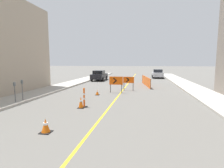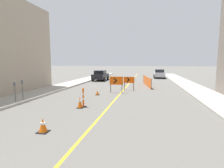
# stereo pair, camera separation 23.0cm
# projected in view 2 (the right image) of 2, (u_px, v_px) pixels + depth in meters

# --- Properties ---
(lane_stripe) EXTENTS (0.12, 50.65, 0.01)m
(lane_stripe) POSITION_uv_depth(u_px,v_px,m) (125.00, 89.00, 18.93)
(lane_stripe) COLOR gold
(lane_stripe) RESTS_ON ground_plane
(sidewalk_left) EXTENTS (2.58, 50.65, 0.16)m
(sidewalk_left) POSITION_uv_depth(u_px,v_px,m) (63.00, 86.00, 20.35)
(sidewalk_left) COLOR #ADA89E
(sidewalk_left) RESTS_ON ground_plane
(sidewalk_right) EXTENTS (2.58, 50.65, 0.16)m
(sidewalk_right) POSITION_uv_depth(u_px,v_px,m) (197.00, 90.00, 17.50)
(sidewalk_right) COLOR #ADA89E
(sidewalk_right) RESTS_ON ground_plane
(traffic_cone_third) EXTENTS (0.43, 0.43, 0.58)m
(traffic_cone_third) POSITION_uv_depth(u_px,v_px,m) (43.00, 125.00, 7.03)
(traffic_cone_third) COLOR black
(traffic_cone_third) RESTS_ON ground_plane
(traffic_cone_fourth) EXTENTS (0.38, 0.38, 0.71)m
(traffic_cone_fourth) POSITION_uv_depth(u_px,v_px,m) (80.00, 102.00, 10.80)
(traffic_cone_fourth) COLOR black
(traffic_cone_fourth) RESTS_ON ground_plane
(traffic_cone_fifth) EXTENTS (0.35, 0.35, 0.50)m
(traffic_cone_fifth) POSITION_uv_depth(u_px,v_px,m) (97.00, 92.00, 15.14)
(traffic_cone_fifth) COLOR black
(traffic_cone_fifth) RESTS_ON ground_plane
(delineator_post_rear) EXTENTS (0.34, 0.34, 1.23)m
(delineator_post_rear) POSITION_uv_depth(u_px,v_px,m) (83.00, 99.00, 11.02)
(delineator_post_rear) COLOR black
(delineator_post_rear) RESTS_ON ground_plane
(arrow_barricade_primary) EXTENTS (1.25, 0.13, 1.52)m
(arrow_barricade_primary) POSITION_uv_depth(u_px,v_px,m) (116.00, 81.00, 16.18)
(arrow_barricade_primary) COLOR #EF560C
(arrow_barricade_primary) RESTS_ON ground_plane
(arrow_barricade_secondary) EXTENTS (1.08, 0.13, 1.39)m
(arrow_barricade_secondary) POSITION_uv_depth(u_px,v_px,m) (129.00, 81.00, 17.44)
(arrow_barricade_secondary) COLOR #EF560C
(arrow_barricade_secondary) RESTS_ON ground_plane
(safety_mesh_fence) EXTENTS (0.98, 6.28, 1.10)m
(safety_mesh_fence) POSITION_uv_depth(u_px,v_px,m) (147.00, 81.00, 21.32)
(safety_mesh_fence) COLOR #EF560C
(safety_mesh_fence) RESTS_ON ground_plane
(parked_car_curb_near) EXTENTS (1.93, 4.31, 1.59)m
(parked_car_curb_near) POSITION_uv_depth(u_px,v_px,m) (101.00, 75.00, 27.49)
(parked_car_curb_near) COLOR black
(parked_car_curb_near) RESTS_ON ground_plane
(parked_car_curb_mid) EXTENTS (1.93, 4.30, 1.59)m
(parked_car_curb_mid) POSITION_uv_depth(u_px,v_px,m) (159.00, 74.00, 31.73)
(parked_car_curb_mid) COLOR #B7B7BC
(parked_car_curb_mid) RESTS_ON ground_plane
(parking_meter_near_curb) EXTENTS (0.12, 0.11, 1.38)m
(parking_meter_near_curb) POSITION_uv_depth(u_px,v_px,m) (15.00, 88.00, 11.69)
(parking_meter_near_curb) COLOR #4C4C51
(parking_meter_near_curb) RESTS_ON sidewalk_left
(parking_meter_far_curb) EXTENTS (0.12, 0.11, 1.45)m
(parking_meter_far_curb) POSITION_uv_depth(u_px,v_px,m) (22.00, 86.00, 12.39)
(parking_meter_far_curb) COLOR #4C4C51
(parking_meter_far_curb) RESTS_ON sidewalk_left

